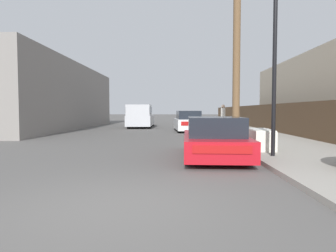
{
  "coord_description": "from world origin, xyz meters",
  "views": [
    {
      "loc": [
        0.89,
        -4.36,
        1.46
      ],
      "look_at": [
        0.58,
        8.88,
        0.77
      ],
      "focal_mm": 32.0,
      "sensor_mm": 36.0,
      "label": 1
    }
  ],
  "objects_px": {
    "pedestrian": "(223,116)",
    "parked_sports_car_red": "(214,139)",
    "pickup_truck": "(141,116)",
    "car_parked_mid": "(188,122)",
    "street_lamp": "(275,56)",
    "discarded_fridge": "(260,139)",
    "utility_pole": "(237,43)"
  },
  "relations": [
    {
      "from": "street_lamp",
      "to": "pedestrian",
      "type": "distance_m",
      "value": 13.81
    },
    {
      "from": "pickup_truck",
      "to": "car_parked_mid",
      "type": "bearing_deg",
      "value": 130.02
    },
    {
      "from": "car_parked_mid",
      "to": "utility_pole",
      "type": "relative_size",
      "value": 0.48
    },
    {
      "from": "discarded_fridge",
      "to": "parked_sports_car_red",
      "type": "xyz_separation_m",
      "value": [
        -1.79,
        -1.26,
        0.11
      ]
    },
    {
      "from": "discarded_fridge",
      "to": "parked_sports_car_red",
      "type": "distance_m",
      "value": 2.19
    },
    {
      "from": "pickup_truck",
      "to": "pedestrian",
      "type": "distance_m",
      "value": 7.14
    },
    {
      "from": "discarded_fridge",
      "to": "pickup_truck",
      "type": "distance_m",
      "value": 16.04
    },
    {
      "from": "street_lamp",
      "to": "pedestrian",
      "type": "relative_size",
      "value": 2.83
    },
    {
      "from": "car_parked_mid",
      "to": "utility_pole",
      "type": "distance_m",
      "value": 7.55
    },
    {
      "from": "discarded_fridge",
      "to": "car_parked_mid",
      "type": "xyz_separation_m",
      "value": [
        -2.07,
        10.43,
        0.21
      ]
    },
    {
      "from": "pickup_truck",
      "to": "pedestrian",
      "type": "bearing_deg",
      "value": 155.48
    },
    {
      "from": "pickup_truck",
      "to": "street_lamp",
      "type": "relative_size",
      "value": 1.17
    },
    {
      "from": "car_parked_mid",
      "to": "pickup_truck",
      "type": "relative_size",
      "value": 0.74
    },
    {
      "from": "discarded_fridge",
      "to": "utility_pole",
      "type": "height_order",
      "value": "utility_pole"
    },
    {
      "from": "car_parked_mid",
      "to": "street_lamp",
      "type": "xyz_separation_m",
      "value": [
        1.98,
        -12.07,
        2.36
      ]
    },
    {
      "from": "parked_sports_car_red",
      "to": "pedestrian",
      "type": "bearing_deg",
      "value": 81.8
    },
    {
      "from": "pedestrian",
      "to": "parked_sports_car_red",
      "type": "bearing_deg",
      "value": -100.27
    },
    {
      "from": "pedestrian",
      "to": "car_parked_mid",
      "type": "bearing_deg",
      "value": -149.53
    },
    {
      "from": "discarded_fridge",
      "to": "car_parked_mid",
      "type": "height_order",
      "value": "car_parked_mid"
    },
    {
      "from": "discarded_fridge",
      "to": "street_lamp",
      "type": "distance_m",
      "value": 3.05
    },
    {
      "from": "street_lamp",
      "to": "pickup_truck",
      "type": "bearing_deg",
      "value": 109.41
    },
    {
      "from": "parked_sports_car_red",
      "to": "utility_pole",
      "type": "distance_m",
      "value": 7.34
    },
    {
      "from": "discarded_fridge",
      "to": "car_parked_mid",
      "type": "bearing_deg",
      "value": 104.52
    },
    {
      "from": "discarded_fridge",
      "to": "utility_pole",
      "type": "distance_m",
      "value": 6.21
    },
    {
      "from": "street_lamp",
      "to": "pedestrian",
      "type": "bearing_deg",
      "value": 87.01
    },
    {
      "from": "discarded_fridge",
      "to": "pedestrian",
      "type": "relative_size",
      "value": 1.01
    },
    {
      "from": "discarded_fridge",
      "to": "pedestrian",
      "type": "bearing_deg",
      "value": 90.34
    },
    {
      "from": "discarded_fridge",
      "to": "utility_pole",
      "type": "xyz_separation_m",
      "value": [
        0.04,
        4.46,
        4.32
      ]
    },
    {
      "from": "car_parked_mid",
      "to": "utility_pole",
      "type": "height_order",
      "value": "utility_pole"
    },
    {
      "from": "parked_sports_car_red",
      "to": "pickup_truck",
      "type": "relative_size",
      "value": 0.76
    },
    {
      "from": "street_lamp",
      "to": "discarded_fridge",
      "type": "bearing_deg",
      "value": 86.64
    },
    {
      "from": "street_lamp",
      "to": "pedestrian",
      "type": "height_order",
      "value": "street_lamp"
    }
  ]
}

